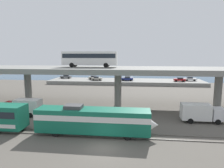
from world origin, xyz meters
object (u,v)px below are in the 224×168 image
at_px(transit_bus_on_overpass, 90,58).
at_px(parked_car_0, 94,78).
at_px(service_truck_east, 201,112).
at_px(parked_car_6, 128,78).
at_px(parked_car_4, 190,79).
at_px(train_locomotive, 98,120).
at_px(parked_car_2, 180,79).
at_px(parked_car_3, 97,78).
at_px(parked_car_5, 66,76).
at_px(parked_car_1, 127,79).
at_px(service_truck_west, 23,107).

xyz_separation_m(transit_bus_on_overpass, parked_car_0, (-6.21, 34.15, -8.35)).
bearing_deg(service_truck_east, parked_car_0, 121.62).
bearing_deg(parked_car_6, parked_car_4, -2.59).
relative_size(parked_car_4, parked_car_6, 1.03).
distance_m(train_locomotive, parked_car_2, 53.15).
relative_size(service_truck_east, parked_car_3, 1.70).
bearing_deg(service_truck_east, parked_car_2, 82.77).
height_order(parked_car_3, parked_car_5, same).
distance_m(transit_bus_on_overpass, service_truck_east, 24.57).
xyz_separation_m(parked_car_0, parked_car_6, (13.25, 0.97, -0.00)).
distance_m(train_locomotive, parked_car_4, 57.06).
bearing_deg(parked_car_0, parked_car_4, -0.13).
distance_m(parked_car_1, parked_car_6, 3.05).
xyz_separation_m(transit_bus_on_overpass, parked_car_2, (26.06, 31.77, -8.35)).
relative_size(parked_car_0, parked_car_5, 0.96).
xyz_separation_m(service_truck_east, parked_car_3, (-25.44, 41.33, 0.41)).
relative_size(transit_bus_on_overpass, parked_car_3, 2.99).
bearing_deg(train_locomotive, parked_car_1, 87.72).
relative_size(train_locomotive, parked_car_2, 4.20).
bearing_deg(parked_car_5, service_truck_west, 100.14).
bearing_deg(service_truck_west, parked_car_1, -112.37).
distance_m(train_locomotive, parked_car_1, 49.12).
bearing_deg(parked_car_5, parked_car_6, 176.81).
relative_size(parked_car_1, parked_car_5, 1.02).
bearing_deg(parked_car_2, parked_car_6, -9.99).
relative_size(train_locomotive, transit_bus_on_overpass, 1.40).
xyz_separation_m(service_truck_east, parked_car_1, (-13.91, 41.80, 0.41)).
height_order(train_locomotive, parked_car_0, train_locomotive).
height_order(service_truck_west, parked_car_1, service_truck_west).
xyz_separation_m(train_locomotive, parked_car_4, (25.46, 51.06, -0.15)).
xyz_separation_m(service_truck_west, parked_car_3, (5.67, 41.33, 0.41)).
xyz_separation_m(train_locomotive, parked_car_5, (-23.52, 53.55, -0.14)).
relative_size(train_locomotive, parked_car_3, 4.20).
height_order(parked_car_3, parked_car_6, same).
relative_size(service_truck_west, parked_car_6, 1.63).
bearing_deg(transit_bus_on_overpass, parked_car_6, 78.67).
xyz_separation_m(parked_car_5, parked_car_6, (25.62, -1.43, -0.00)).
distance_m(parked_car_1, parked_car_2, 19.18).
height_order(train_locomotive, parked_car_4, train_locomotive).
relative_size(parked_car_2, parked_car_6, 0.96).
height_order(service_truck_east, parked_car_1, service_truck_east).
distance_m(parked_car_1, parked_car_3, 11.54).
distance_m(parked_car_2, parked_car_6, 19.32).
distance_m(parked_car_0, parked_car_6, 13.28).
bearing_deg(parked_car_2, parked_car_4, -152.10).
distance_m(parked_car_3, parked_car_5, 14.79).
bearing_deg(parked_car_2, parked_car_5, -6.11).
bearing_deg(parked_car_4, parked_car_6, 177.41).
distance_m(service_truck_east, parked_car_3, 48.53).
xyz_separation_m(train_locomotive, service_truck_east, (15.87, 7.27, -0.55)).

